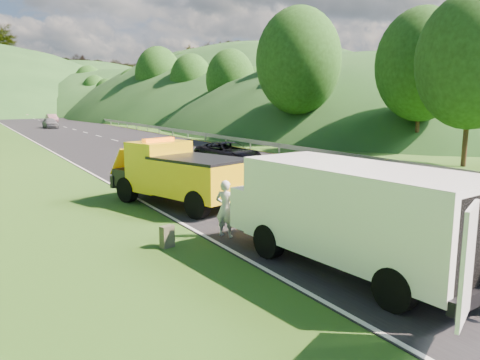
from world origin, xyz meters
TOP-DOWN VIEW (x-y plane):
  - ground at (0.00, 0.00)m, footprint 320.00×320.00m
  - road_surface at (3.00, 40.00)m, footprint 14.00×200.00m
  - guardrail at (10.30, 52.50)m, footprint 0.06×140.00m
  - tree_line_right at (23.00, 60.00)m, footprint 14.00×140.00m
  - hills_backdrop at (6.50, 134.70)m, footprint 201.00×288.60m
  - tow_truck at (-2.90, 5.31)m, footprint 3.82×6.24m
  - white_van at (-2.15, -3.14)m, footprint 3.91×7.39m
  - woman at (-3.38, 0.74)m, footprint 0.72×0.77m
  - child at (-2.23, -0.60)m, footprint 0.57×0.57m
  - suitcase at (-5.24, 0.73)m, footprint 0.42×0.31m
  - passing_suv at (4.23, 13.94)m, footprint 2.78×5.19m
  - dist_car_a at (0.87, 56.67)m, footprint 1.65×4.11m
  - dist_car_b at (3.82, 73.14)m, footprint 1.43×4.10m
  - dist_car_c at (1.86, 92.61)m, footprint 2.11×5.18m
  - dist_car_d at (3.34, 107.31)m, footprint 1.65×4.11m

SIDE VIEW (x-z plane):
  - ground at x=0.00m, z-range 0.00..0.00m
  - guardrail at x=10.30m, z-range -0.76..0.76m
  - tree_line_right at x=23.00m, z-range -7.00..7.00m
  - hills_backdrop at x=6.50m, z-range -22.00..22.00m
  - woman at x=-3.38m, z-range -0.85..0.85m
  - child at x=-2.23m, z-range -0.47..0.47m
  - passing_suv at x=4.23m, z-range -0.69..0.69m
  - dist_car_a at x=0.87m, z-range -0.70..0.70m
  - dist_car_b at x=3.82m, z-range -0.68..0.68m
  - dist_car_c at x=1.86m, z-range -0.75..0.75m
  - dist_car_d at x=3.34m, z-range -0.70..0.70m
  - road_surface at x=3.00m, z-range 0.00..0.02m
  - suitcase at x=-5.24m, z-range 0.00..0.61m
  - tow_truck at x=-2.90m, z-range -0.03..2.50m
  - white_van at x=-2.15m, z-range 0.17..2.71m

